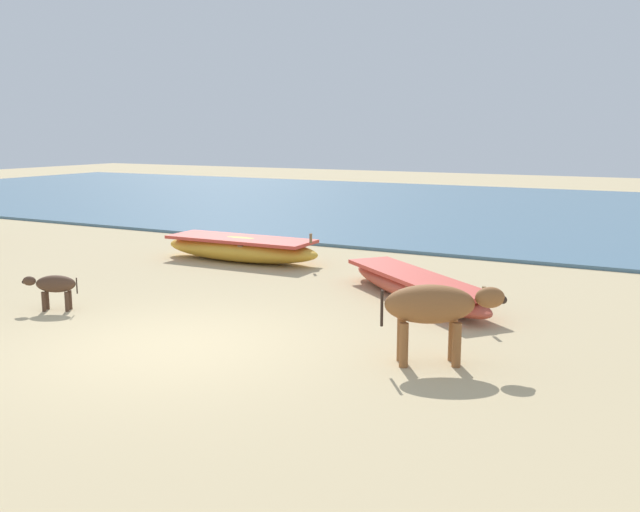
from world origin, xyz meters
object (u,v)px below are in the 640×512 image
(fishing_boat_5, at_px, (241,248))
(cow_adult_brown, at_px, (434,307))
(calf_near_dark, at_px, (54,285))
(fishing_boat_2, at_px, (416,286))

(fishing_boat_5, xyz_separation_m, cow_adult_brown, (6.10, -4.70, 0.43))
(cow_adult_brown, height_order, calf_near_dark, cow_adult_brown)
(fishing_boat_2, xyz_separation_m, calf_near_dark, (-4.90, -3.44, 0.18))
(cow_adult_brown, relative_size, calf_near_dark, 1.73)
(fishing_boat_5, xyz_separation_m, calf_near_dark, (-0.18, -5.04, 0.12))
(fishing_boat_2, height_order, cow_adult_brown, cow_adult_brown)
(fishing_boat_5, relative_size, cow_adult_brown, 2.64)
(fishing_boat_2, bearing_deg, cow_adult_brown, -27.26)
(cow_adult_brown, bearing_deg, fishing_boat_2, 85.28)
(fishing_boat_2, relative_size, cow_adult_brown, 2.58)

